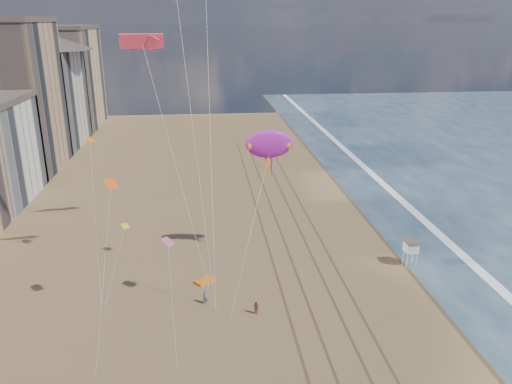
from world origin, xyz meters
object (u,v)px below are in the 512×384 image
at_px(grounded_kite, 205,281).
at_px(kite_flyer_a, 206,297).
at_px(show_kite, 269,144).
at_px(kite_flyer_b, 256,308).
at_px(lifeguard_stand, 411,247).

height_order(grounded_kite, kite_flyer_a, kite_flyer_a).
height_order(grounded_kite, show_kite, show_kite).
height_order(show_kite, kite_flyer_b, show_kite).
xyz_separation_m(show_kite, kite_flyer_a, (-7.95, -10.24, -13.77)).
bearing_deg(grounded_kite, show_kite, -3.33).
bearing_deg(grounded_kite, kite_flyer_b, -92.38).
distance_m(grounded_kite, kite_flyer_a, 4.72).
height_order(show_kite, kite_flyer_a, show_kite).
height_order(lifeguard_stand, kite_flyer_b, lifeguard_stand).
bearing_deg(show_kite, lifeguard_stand, -13.45).
height_order(lifeguard_stand, show_kite, show_kite).
xyz_separation_m(grounded_kite, show_kite, (8.03, 5.58, 14.50)).
bearing_deg(kite_flyer_a, show_kite, 48.54).
relative_size(show_kite, kite_flyer_a, 11.90).
distance_m(lifeguard_stand, grounded_kite, 25.13).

